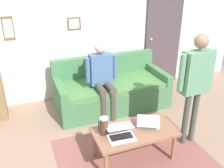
{
  "coord_description": "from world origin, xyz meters",
  "views": [
    {
      "loc": [
        1.18,
        2.39,
        2.33
      ],
      "look_at": [
        -0.02,
        -0.74,
        0.8
      ],
      "focal_mm": 40.21,
      "sensor_mm": 36.0,
      "label": 1
    }
  ],
  "objects_px": {
    "coffee_table": "(134,134)",
    "person_seated": "(102,75)",
    "laptop_left": "(121,134)",
    "laptop_center": "(148,123)",
    "person_standing": "(196,77)",
    "french_press": "(104,126)",
    "couch": "(111,90)",
    "interior_door": "(163,37)"
  },
  "relations": [
    {
      "from": "coffee_table",
      "to": "person_seated",
      "type": "height_order",
      "value": "person_seated"
    },
    {
      "from": "laptop_left",
      "to": "laptop_center",
      "type": "distance_m",
      "value": 0.44
    },
    {
      "from": "laptop_left",
      "to": "person_standing",
      "type": "height_order",
      "value": "person_standing"
    },
    {
      "from": "laptop_left",
      "to": "coffee_table",
      "type": "bearing_deg",
      "value": -164.58
    },
    {
      "from": "french_press",
      "to": "person_seated",
      "type": "distance_m",
      "value": 1.26
    },
    {
      "from": "coffee_table",
      "to": "laptop_center",
      "type": "xyz_separation_m",
      "value": [
        -0.21,
        -0.03,
        0.09
      ]
    },
    {
      "from": "person_standing",
      "to": "person_seated",
      "type": "distance_m",
      "value": 1.54
    },
    {
      "from": "laptop_left",
      "to": "laptop_center",
      "type": "relative_size",
      "value": 0.95
    },
    {
      "from": "laptop_left",
      "to": "laptop_center",
      "type": "bearing_deg",
      "value": -168.05
    },
    {
      "from": "french_press",
      "to": "person_seated",
      "type": "xyz_separation_m",
      "value": [
        -0.39,
        -1.18,
        0.17
      ]
    },
    {
      "from": "couch",
      "to": "laptop_center",
      "type": "distance_m",
      "value": 1.46
    },
    {
      "from": "interior_door",
      "to": "french_press",
      "type": "bearing_deg",
      "value": 44.54
    },
    {
      "from": "coffee_table",
      "to": "laptop_left",
      "type": "bearing_deg",
      "value": 15.42
    },
    {
      "from": "interior_door",
      "to": "couch",
      "type": "bearing_deg",
      "value": 22.98
    },
    {
      "from": "interior_door",
      "to": "person_seated",
      "type": "height_order",
      "value": "interior_door"
    },
    {
      "from": "laptop_left",
      "to": "person_standing",
      "type": "distance_m",
      "value": 1.24
    },
    {
      "from": "laptop_center",
      "to": "couch",
      "type": "bearing_deg",
      "value": -90.73
    },
    {
      "from": "coffee_table",
      "to": "laptop_left",
      "type": "relative_size",
      "value": 2.98
    },
    {
      "from": "interior_door",
      "to": "couch",
      "type": "xyz_separation_m",
      "value": [
        1.42,
        0.6,
        -0.72
      ]
    },
    {
      "from": "person_standing",
      "to": "couch",
      "type": "bearing_deg",
      "value": -65.38
    },
    {
      "from": "interior_door",
      "to": "person_standing",
      "type": "height_order",
      "value": "interior_door"
    },
    {
      "from": "interior_door",
      "to": "laptop_center",
      "type": "relative_size",
      "value": 5.46
    },
    {
      "from": "laptop_center",
      "to": "french_press",
      "type": "relative_size",
      "value": 1.41
    },
    {
      "from": "interior_door",
      "to": "couch",
      "type": "height_order",
      "value": "interior_door"
    },
    {
      "from": "couch",
      "to": "person_seated",
      "type": "relative_size",
      "value": 1.56
    },
    {
      "from": "person_seated",
      "to": "person_standing",
      "type": "bearing_deg",
      "value": 126.39
    },
    {
      "from": "laptop_center",
      "to": "french_press",
      "type": "bearing_deg",
      "value": -3.64
    },
    {
      "from": "french_press",
      "to": "person_seated",
      "type": "height_order",
      "value": "person_seated"
    },
    {
      "from": "french_press",
      "to": "person_seated",
      "type": "relative_size",
      "value": 0.21
    },
    {
      "from": "couch",
      "to": "person_standing",
      "type": "bearing_deg",
      "value": 114.62
    },
    {
      "from": "couch",
      "to": "laptop_center",
      "type": "xyz_separation_m",
      "value": [
        0.02,
        1.45,
        0.17
      ]
    },
    {
      "from": "coffee_table",
      "to": "french_press",
      "type": "distance_m",
      "value": 0.43
    },
    {
      "from": "coffee_table",
      "to": "couch",
      "type": "bearing_deg",
      "value": -98.9
    },
    {
      "from": "couch",
      "to": "person_seated",
      "type": "distance_m",
      "value": 0.54
    },
    {
      "from": "coffee_table",
      "to": "laptop_left",
      "type": "xyz_separation_m",
      "value": [
        0.22,
        0.06,
        0.1
      ]
    },
    {
      "from": "laptop_left",
      "to": "person_seated",
      "type": "relative_size",
      "value": 0.28
    },
    {
      "from": "laptop_center",
      "to": "person_seated",
      "type": "xyz_separation_m",
      "value": [
        0.22,
        -1.22,
        0.25
      ]
    },
    {
      "from": "laptop_center",
      "to": "person_seated",
      "type": "bearing_deg",
      "value": -79.93
    },
    {
      "from": "coffee_table",
      "to": "person_standing",
      "type": "distance_m",
      "value": 1.1
    },
    {
      "from": "laptop_center",
      "to": "interior_door",
      "type": "bearing_deg",
      "value": -125.1
    },
    {
      "from": "coffee_table",
      "to": "person_standing",
      "type": "bearing_deg",
      "value": -177.76
    },
    {
      "from": "french_press",
      "to": "laptop_center",
      "type": "bearing_deg",
      "value": 176.36
    }
  ]
}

